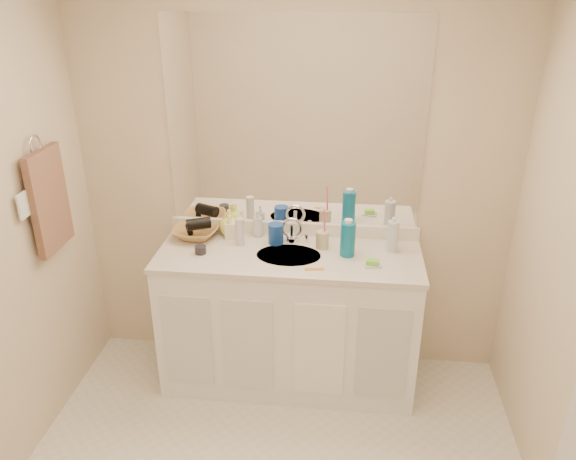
{
  "coord_description": "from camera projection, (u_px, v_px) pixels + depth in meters",
  "views": [
    {
      "loc": [
        0.31,
        -1.83,
        2.34
      ],
      "look_at": [
        0.0,
        0.97,
        1.05
      ],
      "focal_mm": 35.0,
      "sensor_mm": 36.0,
      "label": 1
    }
  ],
  "objects": [
    {
      "name": "faucet",
      "position": [
        292.0,
        233.0,
        3.34
      ],
      "size": [
        0.02,
        0.02,
        0.11
      ],
      "primitive_type": "cylinder",
      "color": "silver",
      "rests_on": "countertop"
    },
    {
      "name": "soap_dish",
      "position": [
        372.0,
        265.0,
        3.08
      ],
      "size": [
        0.1,
        0.09,
        0.01
      ],
      "primitive_type": "cube",
      "rotation": [
        0.0,
        0.0,
        0.17
      ],
      "color": "silver",
      "rests_on": "countertop"
    },
    {
      "name": "towel_ring",
      "position": [
        35.0,
        145.0,
        2.84
      ],
      "size": [
        0.01,
        0.11,
        0.11
      ],
      "primitive_type": "torus",
      "rotation": [
        0.0,
        1.57,
        0.0
      ],
      "color": "silver",
      "rests_on": "wall_left"
    },
    {
      "name": "clear_pump_bottle",
      "position": [
        392.0,
        236.0,
        3.22
      ],
      "size": [
        0.07,
        0.07,
        0.18
      ],
      "primitive_type": "cylinder",
      "rotation": [
        0.0,
        0.0,
        -0.08
      ],
      "color": "silver",
      "rests_on": "countertop"
    },
    {
      "name": "green_soap",
      "position": [
        372.0,
        262.0,
        3.07
      ],
      "size": [
        0.07,
        0.06,
        0.02
      ],
      "primitive_type": "cube",
      "rotation": [
        0.0,
        0.0,
        -0.15
      ],
      "color": "#76DA35",
      "rests_on": "soap_dish"
    },
    {
      "name": "dark_jar",
      "position": [
        201.0,
        250.0,
        3.21
      ],
      "size": [
        0.08,
        0.08,
        0.05
      ],
      "primitive_type": "cylinder",
      "rotation": [
        0.0,
        0.0,
        -0.28
      ],
      "color": "black",
      "rests_on": "countertop"
    },
    {
      "name": "hand_towel",
      "position": [
        49.0,
        200.0,
        2.97
      ],
      "size": [
        0.04,
        0.32,
        0.55
      ],
      "primitive_type": "cube",
      "color": "brown",
      "rests_on": "towel_ring"
    },
    {
      "name": "tan_cup",
      "position": [
        322.0,
        240.0,
        3.26
      ],
      "size": [
        0.09,
        0.09,
        0.1
      ],
      "primitive_type": "cylinder",
      "rotation": [
        0.0,
        0.0,
        -0.21
      ],
      "color": "#C6BC8C",
      "rests_on": "countertop"
    },
    {
      "name": "toothbrush",
      "position": [
        325.0,
        224.0,
        3.22
      ],
      "size": [
        0.02,
        0.04,
        0.2
      ],
      "primitive_type": "cylinder",
      "rotation": [
        0.14,
        0.0,
        -0.24
      ],
      "color": "#FF4391",
      "rests_on": "tan_cup"
    },
    {
      "name": "soap_bottle_cream",
      "position": [
        230.0,
        226.0,
        3.38
      ],
      "size": [
        0.08,
        0.08,
        0.15
      ],
      "primitive_type": "imported",
      "rotation": [
        0.0,
        0.0,
        0.18
      ],
      "color": "#FBF8CD",
      "rests_on": "countertop"
    },
    {
      "name": "soap_bottle_yellow",
      "position": [
        230.0,
        222.0,
        3.42
      ],
      "size": [
        0.15,
        0.15,
        0.16
      ],
      "primitive_type": "imported",
      "rotation": [
        0.0,
        0.0,
        0.23
      ],
      "color": "#F6FC62",
      "rests_on": "countertop"
    },
    {
      "name": "switch_plate",
      "position": [
        23.0,
        206.0,
        2.77
      ],
      "size": [
        0.01,
        0.08,
        0.13
      ],
      "primitive_type": "cube",
      "color": "white",
      "rests_on": "wall_left"
    },
    {
      "name": "soap_bottle_white",
      "position": [
        258.0,
        223.0,
        3.4
      ],
      "size": [
        0.08,
        0.08,
        0.17
      ],
      "primitive_type": "imported",
      "rotation": [
        0.0,
        0.0,
        -0.22
      ],
      "color": "silver",
      "rests_on": "countertop"
    },
    {
      "name": "wicker_basket",
      "position": [
        196.0,
        232.0,
        3.4
      ],
      "size": [
        0.29,
        0.29,
        0.07
      ],
      "primitive_type": "imported",
      "rotation": [
        0.0,
        0.0,
        -0.09
      ],
      "color": "#A77C43",
      "rests_on": "countertop"
    },
    {
      "name": "countertop",
      "position": [
        289.0,
        256.0,
        3.23
      ],
      "size": [
        1.52,
        0.57,
        0.03
      ],
      "primitive_type": "cube",
      "color": "silver",
      "rests_on": "vanity_cabinet"
    },
    {
      "name": "extra_white_bottle",
      "position": [
        240.0,
        232.0,
        3.29
      ],
      "size": [
        0.07,
        0.07,
        0.17
      ],
      "primitive_type": "cylinder",
      "rotation": [
        0.0,
        0.0,
        0.43
      ],
      "color": "silver",
      "rests_on": "countertop"
    },
    {
      "name": "orange_comb",
      "position": [
        314.0,
        269.0,
        3.04
      ],
      "size": [
        0.11,
        0.04,
        0.0
      ],
      "primitive_type": "cube",
      "rotation": [
        0.0,
        0.0,
        0.14
      ],
      "color": "orange",
      "rests_on": "countertop"
    },
    {
      "name": "blue_mug",
      "position": [
        276.0,
        234.0,
        3.32
      ],
      "size": [
        0.11,
        0.11,
        0.12
      ],
      "primitive_type": "cylinder",
      "rotation": [
        0.0,
        0.0,
        -0.29
      ],
      "color": "#153E95",
      "rests_on": "countertop"
    },
    {
      "name": "mouthwash_bottle",
      "position": [
        348.0,
        239.0,
        3.16
      ],
      "size": [
        0.1,
        0.1,
        0.2
      ],
      "primitive_type": "cylinder",
      "rotation": [
        0.0,
        0.0,
        0.27
      ],
      "color": "#0C6990",
      "rests_on": "countertop"
    },
    {
      "name": "mirror",
      "position": [
        294.0,
        125.0,
        3.18
      ],
      "size": [
        1.48,
        0.01,
        1.2
      ],
      "primitive_type": "cube",
      "color": "white",
      "rests_on": "wall_back"
    },
    {
      "name": "wall_back",
      "position": [
        294.0,
        185.0,
        3.34
      ],
      "size": [
        2.6,
        0.02,
        2.4
      ],
      "primitive_type": "cube",
      "color": "beige",
      "rests_on": "floor"
    },
    {
      "name": "vanity_cabinet",
      "position": [
        289.0,
        320.0,
        3.41
      ],
      "size": [
        1.5,
        0.55,
        0.85
      ],
      "primitive_type": "cube",
      "color": "white",
      "rests_on": "floor"
    },
    {
      "name": "backsplash",
      "position": [
        294.0,
        228.0,
        3.44
      ],
      "size": [
        1.52,
        0.03,
        0.08
      ],
      "primitive_type": "cube",
      "color": "white",
      "rests_on": "countertop"
    },
    {
      "name": "hair_dryer",
      "position": [
        199.0,
        224.0,
        3.38
      ],
      "size": [
        0.16,
        0.12,
        0.07
      ],
      "primitive_type": "cylinder",
      "rotation": [
        0.0,
        1.57,
        0.43
      ],
      "color": "black",
      "rests_on": "wicker_basket"
    },
    {
      "name": "sink_basin",
      "position": [
        289.0,
        257.0,
        3.21
      ],
      "size": [
        0.37,
        0.37,
        0.02
      ],
      "primitive_type": "cylinder",
      "color": "#B3A79C",
      "rests_on": "countertop"
    }
  ]
}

